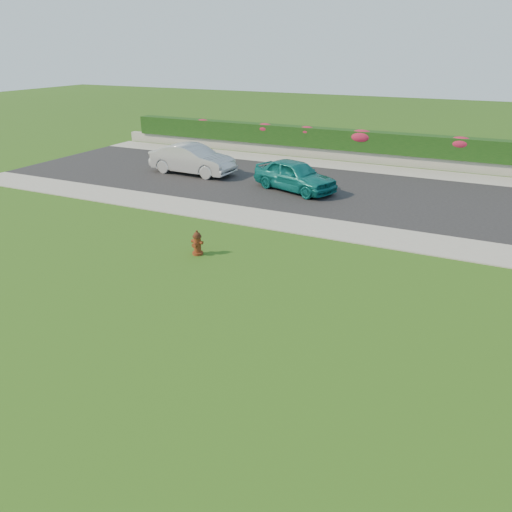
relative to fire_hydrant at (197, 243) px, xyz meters
The scene contains 14 objects.
ground 5.95m from the fire_hydrant, 57.02° to the right, with size 120.00×120.00×0.00m, color black.
street_far 9.20m from the fire_hydrant, 101.10° to the left, with size 26.00×8.00×0.04m, color black.
sidewalk_far 4.90m from the fire_hydrant, 124.56° to the left, with size 24.00×2.00×0.04m, color gray.
sidewalk_beyond 14.20m from the fire_hydrant, 80.96° to the left, with size 34.00×2.00×0.04m, color gray.
retaining_wall 15.68m from the fire_hydrant, 81.82° to the left, with size 34.00×0.40×0.60m, color gray.
hedge 15.80m from the fire_hydrant, 81.87° to the left, with size 32.00×0.90×1.10m, color black.
fire_hydrant is the anchor object (origin of this frame).
sedan_teal 8.21m from the fire_hydrant, 89.81° to the left, with size 1.61×4.00×1.36m, color #0D6463.
sedan_silver 10.64m from the fire_hydrant, 123.01° to the left, with size 1.54×4.43×1.46m, color #A8ABB0.
flower_clump_a 18.04m from the fire_hydrant, 120.47° to the left, with size 1.06×0.68×0.53m, color #A71C45.
flower_clump_b 16.28m from the fire_hydrant, 107.18° to the left, with size 1.17×0.75×0.59m, color #A71C45.
flower_clump_c 15.70m from the fire_hydrant, 97.79° to the left, with size 1.13×0.73×0.56m, color #A71C45.
flower_clump_d 15.59m from the fire_hydrant, 85.98° to the left, with size 1.48×0.95×0.74m, color #A71C45.
flower_clump_e 16.75m from the fire_hydrant, 68.16° to the left, with size 1.31×0.84×0.65m, color #A71C45.
Camera 1 is at (4.67, -7.27, 6.06)m, focal length 35.00 mm.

